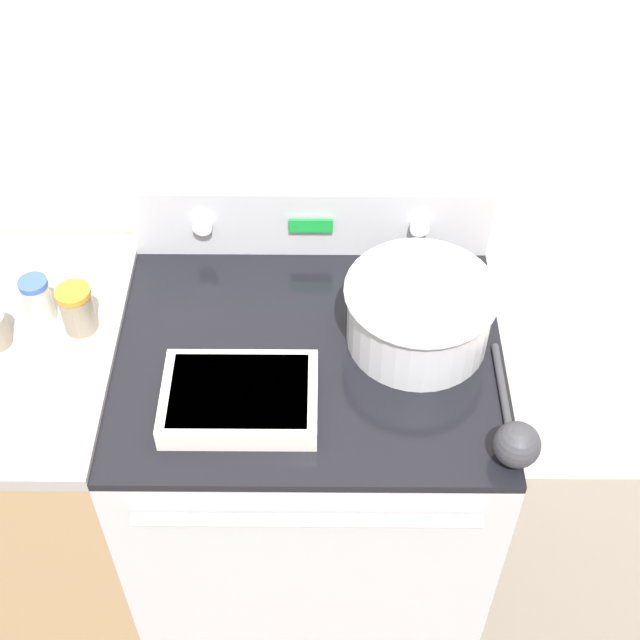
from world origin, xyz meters
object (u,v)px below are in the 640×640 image
object	(u,v)px
ladle	(516,440)
spice_jar_orange_cap	(77,309)
mixing_bowl	(419,311)
spice_jar_blue_cap	(38,299)
casserole_dish	(240,398)

from	to	relation	value
ladle	spice_jar_orange_cap	size ratio (longest dim) A/B	2.97
ladle	mixing_bowl	bearing A→B (deg)	118.99
ladle	spice_jar_orange_cap	distance (m)	0.84
spice_jar_blue_cap	mixing_bowl	bearing A→B (deg)	-3.08
mixing_bowl	spice_jar_orange_cap	world-z (taller)	mixing_bowl
mixing_bowl	spice_jar_orange_cap	distance (m)	0.65
mixing_bowl	spice_jar_blue_cap	world-z (taller)	mixing_bowl
casserole_dish	ladle	world-z (taller)	ladle
casserole_dish	spice_jar_orange_cap	size ratio (longest dim) A/B	2.81
ladle	spice_jar_orange_cap	xyz separation A→B (m)	(-0.80, 0.28, 0.02)
mixing_bowl	casserole_dish	size ratio (longest dim) A/B	1.04
mixing_bowl	ladle	size ratio (longest dim) A/B	0.98
mixing_bowl	spice_jar_blue_cap	bearing A→B (deg)	176.92
mixing_bowl	spice_jar_orange_cap	xyz separation A→B (m)	(-0.65, 0.01, -0.01)
spice_jar_orange_cap	spice_jar_blue_cap	xyz separation A→B (m)	(-0.08, 0.02, 0.00)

